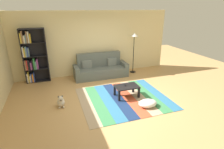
% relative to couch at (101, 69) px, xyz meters
% --- Properties ---
extents(ground_plane, '(14.00, 14.00, 0.00)m').
position_rel_couch_xyz_m(ground_plane, '(-0.11, -2.02, -0.34)').
color(ground_plane, tan).
extents(back_wall, '(6.80, 0.10, 2.70)m').
position_rel_couch_xyz_m(back_wall, '(-0.11, 0.53, 1.01)').
color(back_wall, beige).
rests_on(back_wall, ground_plane).
extents(rug, '(2.81, 2.46, 0.01)m').
position_rel_couch_xyz_m(rug, '(0.16, -2.19, -0.33)').
color(rug, tan).
rests_on(rug, ground_plane).
extents(couch, '(2.26, 0.80, 1.00)m').
position_rel_couch_xyz_m(couch, '(0.00, 0.00, 0.00)').
color(couch, '#59605B').
rests_on(couch, ground_plane).
extents(bookshelf, '(0.90, 0.28, 2.09)m').
position_rel_couch_xyz_m(bookshelf, '(-2.63, 0.28, 0.68)').
color(bookshelf, black).
rests_on(bookshelf, ground_plane).
extents(coffee_table, '(0.77, 0.51, 0.38)m').
position_rel_couch_xyz_m(coffee_table, '(0.31, -2.10, -0.02)').
color(coffee_table, black).
rests_on(coffee_table, rug).
extents(pouf, '(0.57, 0.41, 0.21)m').
position_rel_couch_xyz_m(pouf, '(0.65, -2.91, -0.22)').
color(pouf, white).
rests_on(pouf, rug).
extents(dog, '(0.22, 0.35, 0.40)m').
position_rel_couch_xyz_m(dog, '(-1.81, -2.05, -0.18)').
color(dog, beige).
rests_on(dog, ground_plane).
extents(standing_lamp, '(0.32, 0.32, 1.78)m').
position_rel_couch_xyz_m(standing_lamp, '(1.55, 0.03, 1.15)').
color(standing_lamp, black).
rests_on(standing_lamp, ground_plane).
extents(tv_remote, '(0.06, 0.15, 0.02)m').
position_rel_couch_xyz_m(tv_remote, '(0.28, -2.03, 0.06)').
color(tv_remote, black).
rests_on(tv_remote, coffee_table).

